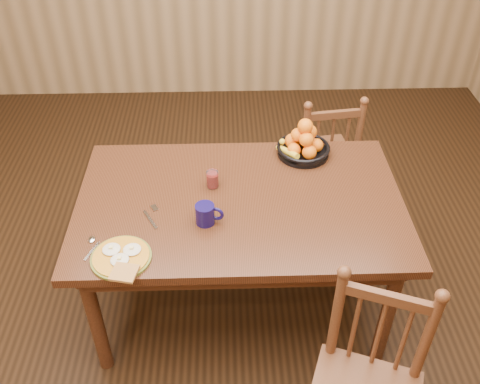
{
  "coord_description": "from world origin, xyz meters",
  "views": [
    {
      "loc": [
        -0.06,
        -2.01,
        2.43
      ],
      "look_at": [
        0.0,
        0.0,
        0.8
      ],
      "focal_mm": 40.0,
      "sensor_mm": 36.0,
      "label": 1
    }
  ],
  "objects_px": {
    "breakfast_plate": "(121,258)",
    "fruit_bowl": "(303,144)",
    "chair_far": "(322,156)",
    "coffee_mug": "(206,214)",
    "dining_table": "(240,213)"
  },
  "relations": [
    {
      "from": "coffee_mug",
      "to": "fruit_bowl",
      "type": "xyz_separation_m",
      "value": [
        0.52,
        0.54,
        0.01
      ]
    },
    {
      "from": "breakfast_plate",
      "to": "coffee_mug",
      "type": "xyz_separation_m",
      "value": [
        0.36,
        0.23,
        0.04
      ]
    },
    {
      "from": "fruit_bowl",
      "to": "breakfast_plate",
      "type": "bearing_deg",
      "value": -138.89
    },
    {
      "from": "breakfast_plate",
      "to": "coffee_mug",
      "type": "distance_m",
      "value": 0.43
    },
    {
      "from": "dining_table",
      "to": "coffee_mug",
      "type": "bearing_deg",
      "value": -135.87
    },
    {
      "from": "chair_far",
      "to": "coffee_mug",
      "type": "relative_size",
      "value": 6.73
    },
    {
      "from": "chair_far",
      "to": "coffee_mug",
      "type": "height_order",
      "value": "chair_far"
    },
    {
      "from": "coffee_mug",
      "to": "chair_far",
      "type": "bearing_deg",
      "value": 53.15
    },
    {
      "from": "dining_table",
      "to": "breakfast_plate",
      "type": "relative_size",
      "value": 5.39
    },
    {
      "from": "breakfast_plate",
      "to": "fruit_bowl",
      "type": "bearing_deg",
      "value": 41.11
    },
    {
      "from": "chair_far",
      "to": "fruit_bowl",
      "type": "relative_size",
      "value": 3.1
    },
    {
      "from": "chair_far",
      "to": "breakfast_plate",
      "type": "bearing_deg",
      "value": 40.12
    },
    {
      "from": "breakfast_plate",
      "to": "dining_table",
      "type": "bearing_deg",
      "value": 36.36
    },
    {
      "from": "chair_far",
      "to": "fruit_bowl",
      "type": "distance_m",
      "value": 0.6
    },
    {
      "from": "dining_table",
      "to": "coffee_mug",
      "type": "relative_size",
      "value": 11.96
    }
  ]
}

